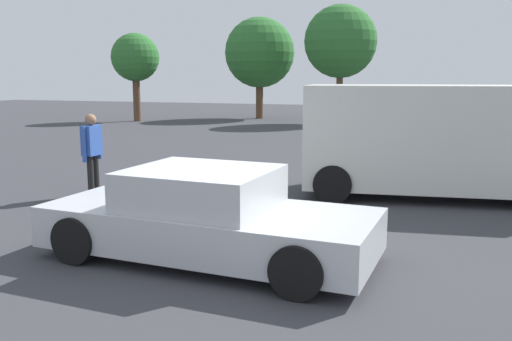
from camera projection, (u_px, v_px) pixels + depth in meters
name	position (u px, v px, depth m)	size (l,w,h in m)	color
ground_plane	(231.00, 257.00, 7.58)	(80.00, 80.00, 0.00)	#38383D
sedan_foreground	(207.00, 218.00, 7.44)	(4.62, 2.17, 1.24)	#B7BABF
van_white	(436.00, 138.00, 11.15)	(5.45, 2.79, 2.29)	silver
pedestrian	(92.00, 148.00, 11.24)	(0.26, 0.57, 1.71)	black
tree_back_left	(135.00, 58.00, 29.80)	(2.61, 2.61, 4.79)	brown
tree_back_right	(260.00, 53.00, 31.69)	(4.04, 4.04, 5.84)	brown
tree_far_right	(341.00, 42.00, 28.33)	(3.77, 3.77, 6.13)	brown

